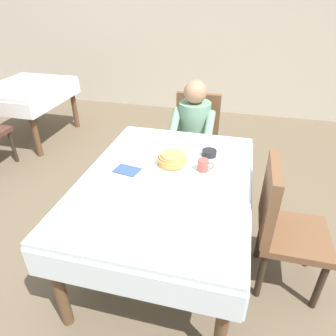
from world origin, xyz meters
TOP-DOWN VIEW (x-y plane):
  - ground_plane at (0.00, 0.00)m, footprint 14.00×14.00m
  - back_wall at (0.00, 3.40)m, footprint 12.00×0.16m
  - dining_table_main at (0.00, 0.00)m, footprint 1.12×1.52m
  - chair_diner at (0.01, 1.17)m, footprint 0.44×0.45m
  - diner_person at (0.01, 1.01)m, footprint 0.40×0.43m
  - chair_right_side at (0.77, 0.00)m, footprint 0.45×0.44m
  - plate_breakfast at (0.01, 0.15)m, footprint 0.28×0.28m
  - breakfast_stack at (0.01, 0.16)m, footprint 0.20×0.20m
  - cup_coffee at (0.23, 0.15)m, footprint 0.11×0.08m
  - bowl_butter at (0.24, 0.38)m, footprint 0.11×0.11m
  - syrup_pitcher at (-0.22, 0.26)m, footprint 0.08×0.08m
  - fork_left_of_plate at (-0.18, 0.13)m, footprint 0.03×0.18m
  - knife_right_of_plate at (0.20, 0.13)m, footprint 0.03×0.20m
  - spoon_near_edge at (-0.02, -0.16)m, footprint 0.15×0.05m
  - napkin_folded at (-0.28, 0.02)m, footprint 0.19×0.15m
  - background_table_far at (-2.31, 1.69)m, footprint 0.92×1.12m

SIDE VIEW (x-z plane):
  - ground_plane at x=0.00m, z-range 0.00..0.00m
  - chair_diner at x=0.01m, z-range 0.06..0.99m
  - chair_right_side at x=0.77m, z-range 0.06..0.99m
  - background_table_far at x=-2.31m, z-range 0.25..0.99m
  - dining_table_main at x=0.00m, z-range 0.28..1.02m
  - diner_person at x=0.01m, z-range 0.11..1.23m
  - fork_left_of_plate at x=-0.18m, z-range 0.74..0.74m
  - knife_right_of_plate at x=0.20m, z-range 0.74..0.74m
  - spoon_near_edge at x=-0.02m, z-range 0.74..0.74m
  - napkin_folded at x=-0.28m, z-range 0.74..0.75m
  - plate_breakfast at x=0.01m, z-range 0.74..0.76m
  - bowl_butter at x=0.24m, z-range 0.74..0.78m
  - syrup_pitcher at x=-0.22m, z-range 0.74..0.81m
  - cup_coffee at x=0.23m, z-range 0.74..0.83m
  - breakfast_stack at x=0.01m, z-range 0.75..0.85m
  - back_wall at x=0.00m, z-range 0.00..3.20m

